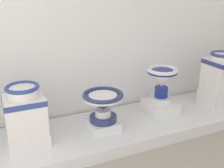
# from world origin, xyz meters

# --- Properties ---
(display_platform) EXTENTS (3.69, 0.82, 0.12)m
(display_platform) POSITION_xyz_m (2.12, 2.35, 0.06)
(display_platform) COLOR white
(display_platform) RESTS_ON ground_plane
(plinth_block_squat_floral) EXTENTS (0.36, 0.35, 0.12)m
(plinth_block_squat_floral) POSITION_xyz_m (1.37, 2.36, 0.18)
(plinth_block_squat_floral) COLOR white
(plinth_block_squat_floral) RESTS_ON display_platform
(antique_toilet_squat_floral) EXTENTS (0.36, 0.33, 0.45)m
(antique_toilet_squat_floral) POSITION_xyz_m (1.37, 2.36, 0.47)
(antique_toilet_squat_floral) COLOR white
(antique_toilet_squat_floral) RESTS_ON plinth_block_squat_floral
(plinth_block_slender_white) EXTENTS (0.29, 0.30, 0.09)m
(plinth_block_slender_white) POSITION_xyz_m (2.11, 2.30, 0.17)
(plinth_block_slender_white) COLOR white
(plinth_block_slender_white) RESTS_ON display_platform
(antique_toilet_slender_white) EXTENTS (0.41, 0.41, 0.30)m
(antique_toilet_slender_white) POSITION_xyz_m (2.11, 2.30, 0.42)
(antique_toilet_slender_white) COLOR navy
(antique_toilet_slender_white) RESTS_ON plinth_block_slender_white
(plinth_block_rightmost) EXTENTS (0.34, 0.34, 0.13)m
(plinth_block_rightmost) POSITION_xyz_m (2.86, 2.40, 0.19)
(plinth_block_rightmost) COLOR white
(plinth_block_rightmost) RESTS_ON display_platform
(antique_toilet_rightmost) EXTENTS (0.35, 0.35, 0.40)m
(antique_toilet_rightmost) POSITION_xyz_m (2.86, 2.40, 0.52)
(antique_toilet_rightmost) COLOR white
(antique_toilet_rightmost) RESTS_ON plinth_block_rightmost
(plinth_block_leftmost) EXTENTS (0.36, 0.32, 0.20)m
(plinth_block_leftmost) POSITION_xyz_m (3.59, 2.28, 0.22)
(plinth_block_leftmost) COLOR white
(plinth_block_leftmost) RESTS_ON display_platform
(antique_toilet_leftmost) EXTENTS (0.31, 0.34, 0.46)m
(antique_toilet_leftmost) POSITION_xyz_m (3.59, 2.28, 0.56)
(antique_toilet_leftmost) COLOR white
(antique_toilet_leftmost) RESTS_ON plinth_block_leftmost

